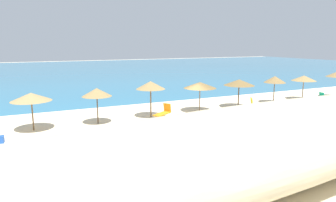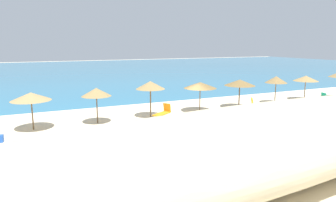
{
  "view_description": "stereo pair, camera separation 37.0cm",
  "coord_description": "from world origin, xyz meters",
  "px_view_note": "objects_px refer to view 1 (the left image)",
  "views": [
    {
      "loc": [
        -10.88,
        -19.23,
        5.43
      ],
      "look_at": [
        -1.01,
        1.67,
        1.01
      ],
      "focal_mm": 32.41,
      "sensor_mm": 36.0,
      "label": 1
    },
    {
      "loc": [
        -10.54,
        -19.39,
        5.43
      ],
      "look_at": [
        -1.01,
        1.67,
        1.01
      ],
      "focal_mm": 32.41,
      "sensor_mm": 36.0,
      "label": 2
    }
  ],
  "objects_px": {
    "beach_umbrella_2": "(31,97)",
    "beach_umbrella_8": "(304,78)",
    "beach_umbrella_6": "(239,82)",
    "lounge_chair_0": "(247,106)",
    "beach_umbrella_5": "(200,85)",
    "lounge_chair_1": "(318,98)",
    "beach_umbrella_4": "(151,85)",
    "beach_umbrella_3": "(97,92)",
    "lounge_chair_4": "(163,112)",
    "beach_umbrella_7": "(275,79)"
  },
  "relations": [
    {
      "from": "beach_umbrella_3",
      "to": "beach_umbrella_8",
      "type": "relative_size",
      "value": 1.04
    },
    {
      "from": "beach_umbrella_8",
      "to": "beach_umbrella_4",
      "type": "bearing_deg",
      "value": -178.95
    },
    {
      "from": "beach_umbrella_4",
      "to": "beach_umbrella_6",
      "type": "relative_size",
      "value": 1.05
    },
    {
      "from": "beach_umbrella_4",
      "to": "beach_umbrella_7",
      "type": "height_order",
      "value": "beach_umbrella_4"
    },
    {
      "from": "beach_umbrella_5",
      "to": "lounge_chair_0",
      "type": "relative_size",
      "value": 1.75
    },
    {
      "from": "beach_umbrella_6",
      "to": "beach_umbrella_7",
      "type": "height_order",
      "value": "beach_umbrella_7"
    },
    {
      "from": "beach_umbrella_8",
      "to": "lounge_chair_1",
      "type": "distance_m",
      "value": 2.36
    },
    {
      "from": "beach_umbrella_2",
      "to": "lounge_chair_0",
      "type": "relative_size",
      "value": 1.66
    },
    {
      "from": "beach_umbrella_7",
      "to": "lounge_chair_0",
      "type": "xyz_separation_m",
      "value": [
        -4.43,
        -1.59,
        -1.76
      ]
    },
    {
      "from": "beach_umbrella_2",
      "to": "beach_umbrella_5",
      "type": "bearing_deg",
      "value": 0.44
    },
    {
      "from": "beach_umbrella_2",
      "to": "beach_umbrella_5",
      "type": "distance_m",
      "value": 12.27
    },
    {
      "from": "beach_umbrella_5",
      "to": "lounge_chair_0",
      "type": "bearing_deg",
      "value": -20.88
    },
    {
      "from": "beach_umbrella_3",
      "to": "beach_umbrella_5",
      "type": "relative_size",
      "value": 0.95
    },
    {
      "from": "beach_umbrella_6",
      "to": "beach_umbrella_5",
      "type": "bearing_deg",
      "value": 178.94
    },
    {
      "from": "beach_umbrella_6",
      "to": "lounge_chair_1",
      "type": "bearing_deg",
      "value": -9.04
    },
    {
      "from": "beach_umbrella_2",
      "to": "lounge_chair_4",
      "type": "relative_size",
      "value": 1.46
    },
    {
      "from": "beach_umbrella_4",
      "to": "beach_umbrella_3",
      "type": "bearing_deg",
      "value": -177.81
    },
    {
      "from": "lounge_chair_0",
      "to": "beach_umbrella_5",
      "type": "bearing_deg",
      "value": 99.95
    },
    {
      "from": "beach_umbrella_7",
      "to": "beach_umbrella_3",
      "type": "bearing_deg",
      "value": -178.69
    },
    {
      "from": "beach_umbrella_2",
      "to": "beach_umbrella_3",
      "type": "bearing_deg",
      "value": -1.07
    },
    {
      "from": "beach_umbrella_2",
      "to": "lounge_chair_4",
      "type": "height_order",
      "value": "beach_umbrella_2"
    },
    {
      "from": "lounge_chair_1",
      "to": "beach_umbrella_2",
      "type": "bearing_deg",
      "value": 102.31
    },
    {
      "from": "beach_umbrella_7",
      "to": "lounge_chair_0",
      "type": "distance_m",
      "value": 5.02
    },
    {
      "from": "lounge_chair_4",
      "to": "beach_umbrella_3",
      "type": "bearing_deg",
      "value": 50.26
    },
    {
      "from": "beach_umbrella_3",
      "to": "lounge_chair_0",
      "type": "bearing_deg",
      "value": -5.86
    },
    {
      "from": "beach_umbrella_6",
      "to": "beach_umbrella_8",
      "type": "height_order",
      "value": "beach_umbrella_6"
    },
    {
      "from": "beach_umbrella_7",
      "to": "lounge_chair_4",
      "type": "bearing_deg",
      "value": -175.7
    },
    {
      "from": "beach_umbrella_4",
      "to": "beach_umbrella_8",
      "type": "bearing_deg",
      "value": 1.05
    },
    {
      "from": "beach_umbrella_2",
      "to": "lounge_chair_4",
      "type": "distance_m",
      "value": 8.95
    },
    {
      "from": "beach_umbrella_2",
      "to": "beach_umbrella_6",
      "type": "xyz_separation_m",
      "value": [
        16.07,
        0.02,
        0.02
      ]
    },
    {
      "from": "beach_umbrella_5",
      "to": "beach_umbrella_8",
      "type": "xyz_separation_m",
      "value": [
        11.85,
        0.28,
        -0.05
      ]
    },
    {
      "from": "beach_umbrella_4",
      "to": "lounge_chair_1",
      "type": "relative_size",
      "value": 1.89
    },
    {
      "from": "lounge_chair_4",
      "to": "lounge_chair_1",
      "type": "bearing_deg",
      "value": -126.33
    },
    {
      "from": "beach_umbrella_3",
      "to": "lounge_chair_0",
      "type": "height_order",
      "value": "beach_umbrella_3"
    },
    {
      "from": "lounge_chair_1",
      "to": "beach_umbrella_7",
      "type": "bearing_deg",
      "value": 83.36
    },
    {
      "from": "beach_umbrella_2",
      "to": "beach_umbrella_3",
      "type": "xyz_separation_m",
      "value": [
        4.06,
        -0.08,
        0.02
      ]
    },
    {
      "from": "beach_umbrella_5",
      "to": "lounge_chair_1",
      "type": "bearing_deg",
      "value": -6.52
    },
    {
      "from": "beach_umbrella_2",
      "to": "beach_umbrella_8",
      "type": "relative_size",
      "value": 1.04
    },
    {
      "from": "beach_umbrella_6",
      "to": "lounge_chair_0",
      "type": "height_order",
      "value": "beach_umbrella_6"
    },
    {
      "from": "beach_umbrella_4",
      "to": "beach_umbrella_2",
      "type": "bearing_deg",
      "value": -179.45
    },
    {
      "from": "lounge_chair_0",
      "to": "lounge_chair_1",
      "type": "relative_size",
      "value": 1.04
    },
    {
      "from": "beach_umbrella_3",
      "to": "beach_umbrella_6",
      "type": "relative_size",
      "value": 0.95
    },
    {
      "from": "beach_umbrella_2",
      "to": "lounge_chair_0",
      "type": "bearing_deg",
      "value": -4.64
    },
    {
      "from": "lounge_chair_0",
      "to": "lounge_chair_4",
      "type": "relative_size",
      "value": 0.88
    },
    {
      "from": "beach_umbrella_5",
      "to": "beach_umbrella_7",
      "type": "xyz_separation_m",
      "value": [
        8.06,
        0.2,
        0.03
      ]
    },
    {
      "from": "beach_umbrella_5",
      "to": "beach_umbrella_8",
      "type": "height_order",
      "value": "beach_umbrella_5"
    },
    {
      "from": "beach_umbrella_5",
      "to": "beach_umbrella_4",
      "type": "bearing_deg",
      "value": -179.75
    },
    {
      "from": "beach_umbrella_2",
      "to": "lounge_chair_1",
      "type": "bearing_deg",
      "value": -3.0
    },
    {
      "from": "beach_umbrella_3",
      "to": "lounge_chair_4",
      "type": "relative_size",
      "value": 1.45
    },
    {
      "from": "beach_umbrella_8",
      "to": "lounge_chair_1",
      "type": "relative_size",
      "value": 1.66
    }
  ]
}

